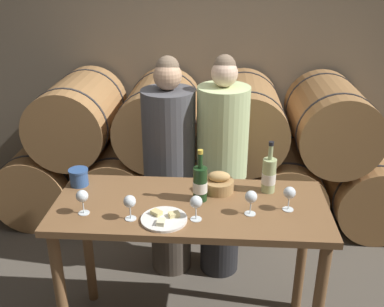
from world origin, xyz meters
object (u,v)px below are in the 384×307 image
Objects in this scene: person_right at (222,171)px; bread_basket at (219,184)px; wine_glass_center at (196,203)px; wine_glass_far_right at (289,194)px; blue_crock at (79,176)px; wine_bottle_white at (269,175)px; person_left at (170,170)px; wine_glass_far_left at (82,197)px; tasting_table at (191,227)px; wine_bottle_red at (200,184)px; cheese_plate at (164,219)px; wine_glass_right at (251,198)px; wine_glass_left at (130,202)px.

person_right is 9.29× the size of bread_basket.
wine_glass_center is 0.51m from wine_glass_far_right.
bread_basket is (0.83, -0.02, -0.01)m from blue_crock.
blue_crock is at bearing 154.78° from wine_glass_center.
wine_glass_center is at bearing -140.08° from wine_bottle_white.
person_right reaches higher than person_left.
wine_glass_far_left is 1.10m from wine_glass_far_right.
bread_basket is 1.27× the size of wine_glass_center.
bread_basket reaches higher than tasting_table.
bread_basket is 0.78m from wine_glass_far_left.
wine_bottle_white is at bearing -0.20° from blue_crock.
bread_basket is at bearing 46.51° from wine_bottle_red.
person_right is 0.90m from cheese_plate.
wine_glass_far_left is (-0.61, -0.19, -0.00)m from wine_bottle_red.
wine_glass_center is 1.00× the size of wine_glass_right.
wine_bottle_red is 0.41m from wine_bottle_white.
wine_glass_center reaches higher than tasting_table.
wine_glass_left is at bearing -177.04° from wine_glass_center.
wine_glass_left is (-0.74, -0.35, -0.00)m from wine_bottle_white.
cheese_plate is at bearing -127.49° from wine_bottle_red.
wine_glass_far_left is at bearing -69.49° from blue_crock.
wine_glass_right is at bearing 14.28° from wine_glass_center.
cheese_plate is at bearing -167.08° from wine_glass_far_right.
wine_glass_far_left is 1.00× the size of wine_glass_center.
wine_glass_center is at bearing -75.65° from tasting_table.
wine_glass_far_left reaches higher than tasting_table.
person_right is at bearing -0.01° from person_left.
bread_basket is at bearing -55.44° from person_left.
wine_bottle_red reaches higher than wine_glass_right.
wine_glass_far_left is (-0.72, -0.30, 0.05)m from bread_basket.
person_right is at bearing 75.52° from tasting_table.
wine_glass_left is at bearing -43.27° from blue_crock.
person_left is at bearing 94.60° from cheese_plate.
wine_bottle_white is at bearing 39.92° from wine_glass_center.
wine_bottle_white reaches higher than wine_glass_right.
tasting_table is at bearing -133.60° from wine_bottle_red.
cheese_plate is at bearing -5.41° from wine_glass_far_left.
tasting_table is at bearing 29.92° from wine_glass_left.
wine_glass_left reaches higher than bread_basket.
cheese_plate is at bearing -109.46° from person_right.
cheese_plate is 0.45m from wine_glass_far_left.
person_right is (0.17, 0.66, 0.03)m from tasting_table.
wine_bottle_red is 0.30m from cheese_plate.
wine_glass_left is at bearing -143.63° from bread_basket.
cheese_plate is (0.56, -0.36, -0.05)m from blue_crock.
tasting_table is 0.63m from wine_glass_far_left.
bread_basket is 1.27× the size of wine_glass_right.
person_left is 0.99× the size of person_right.
person_right reaches higher than wine_glass_right.
wine_bottle_red is at bearing -162.03° from wine_bottle_white.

